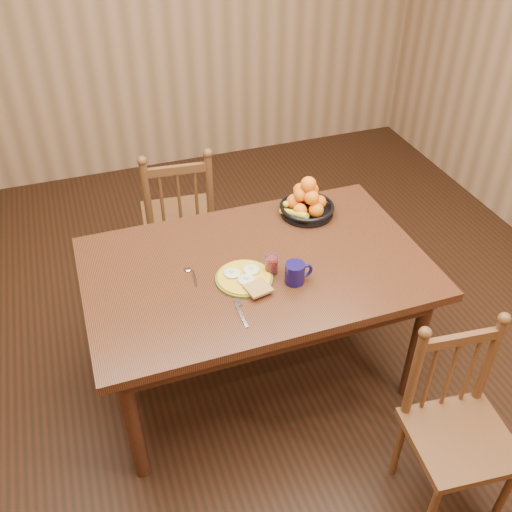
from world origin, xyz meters
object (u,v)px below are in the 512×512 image
object	(u,v)px
dining_table	(256,278)
fruit_bowl	(306,203)
breakfast_plate	(245,278)
coffee_mug	(296,273)
chair_far	(179,218)
chair_near	(457,429)

from	to	relation	value
dining_table	fruit_bowl	distance (m)	0.53
breakfast_plate	fruit_bowl	world-z (taller)	fruit_bowl
breakfast_plate	coffee_mug	size ratio (longest dim) A/B	2.23
chair_far	fruit_bowl	size ratio (longest dim) A/B	3.30
breakfast_plate	coffee_mug	xyz separation A→B (m)	(0.21, -0.08, 0.04)
dining_table	chair_near	bearing A→B (deg)	-58.88
dining_table	chair_near	xyz separation A→B (m)	(0.55, -0.92, -0.23)
chair_near	fruit_bowl	size ratio (longest dim) A/B	3.08
chair_near	breakfast_plate	bearing A→B (deg)	133.63
coffee_mug	breakfast_plate	bearing A→B (deg)	158.28
chair_far	chair_near	xyz separation A→B (m)	(0.73, -1.84, -0.03)
chair_far	coffee_mug	distance (m)	1.19
coffee_mug	chair_near	bearing A→B (deg)	-60.10
dining_table	breakfast_plate	bearing A→B (deg)	-133.06
chair_near	coffee_mug	size ratio (longest dim) A/B	6.71
dining_table	coffee_mug	bearing A→B (deg)	-54.03
breakfast_plate	fruit_bowl	distance (m)	0.63
breakfast_plate	coffee_mug	distance (m)	0.23
dining_table	chair_near	distance (m)	1.10
chair_far	chair_near	world-z (taller)	chair_far
dining_table	chair_far	world-z (taller)	chair_far
chair_far	fruit_bowl	xyz separation A→B (m)	(0.57, -0.60, 0.35)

